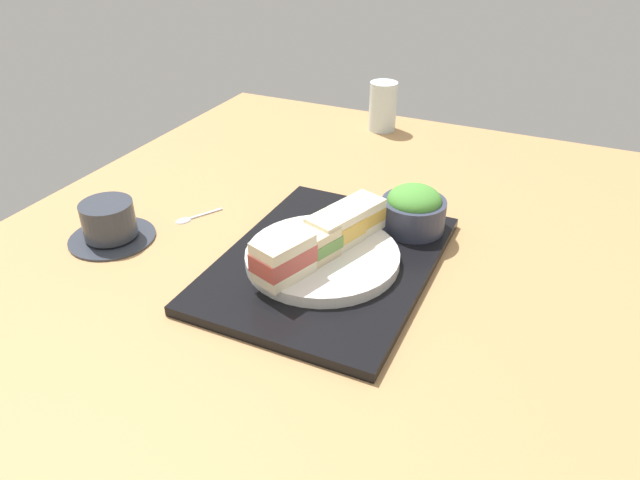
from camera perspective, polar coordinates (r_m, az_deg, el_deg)
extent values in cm
cube|color=tan|center=(90.83, -3.46, -3.01)|extent=(140.00, 100.00, 3.00)
cube|color=black|center=(88.61, 0.79, -2.16)|extent=(40.02, 29.69, 1.54)
cylinder|color=silver|center=(86.86, 0.23, -1.63)|extent=(22.76, 22.76, 1.73)
cube|color=#EFE5C1|center=(81.00, -3.53, -2.97)|extent=(9.13, 7.30, 1.67)
cube|color=#B74C42|center=(79.82, -3.58, -1.71)|extent=(9.44, 7.43, 2.59)
cube|color=#EFE5C1|center=(78.67, -3.63, -0.41)|extent=(9.13, 7.30, 1.67)
cube|color=beige|center=(84.33, -0.97, -1.52)|extent=(9.13, 7.30, 1.32)
cube|color=#669347|center=(83.47, -0.98, -0.59)|extent=(9.70, 7.65, 1.89)
cube|color=beige|center=(82.63, -0.99, 0.35)|extent=(9.13, 7.30, 1.32)
cube|color=#EFE5C1|center=(87.78, 1.39, -0.08)|extent=(9.13, 7.30, 1.31)
cube|color=gold|center=(86.81, 1.41, 0.99)|extent=(9.70, 7.70, 2.49)
cube|color=#EFE5C1|center=(85.86, 1.42, 2.08)|extent=(9.13, 7.30, 1.31)
cube|color=#EFE5C1|center=(91.39, 3.57, 1.28)|extent=(9.13, 7.30, 1.43)
cube|color=gold|center=(90.52, 3.60, 2.25)|extent=(9.17, 7.34, 2.10)
cube|color=#EFE5C1|center=(89.68, 3.64, 3.23)|extent=(9.13, 7.30, 1.43)
cylinder|color=#33384C|center=(95.68, 8.99, 2.46)|extent=(10.30, 10.30, 5.04)
ellipsoid|color=#4C9338|center=(94.51, 9.12, 3.80)|extent=(8.65, 8.65, 4.76)
cylinder|color=#333842|center=(101.36, -19.46, 0.30)|extent=(13.78, 13.78, 0.80)
cylinder|color=#333842|center=(99.81, -19.79, 1.90)|extent=(8.36, 8.36, 5.74)
cylinder|color=black|center=(98.69, -20.04, 3.15)|extent=(7.69, 7.69, 0.40)
torus|color=#333842|center=(104.05, -20.28, 3.04)|extent=(3.06, 3.69, 4.01)
cylinder|color=silver|center=(139.32, 6.10, 12.74)|extent=(6.33, 6.33, 11.10)
cube|color=silver|center=(104.56, -11.25, 2.50)|extent=(6.68, 4.14, 0.50)
ellipsoid|color=silver|center=(103.31, -13.11, 1.98)|extent=(3.42, 3.13, 0.80)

